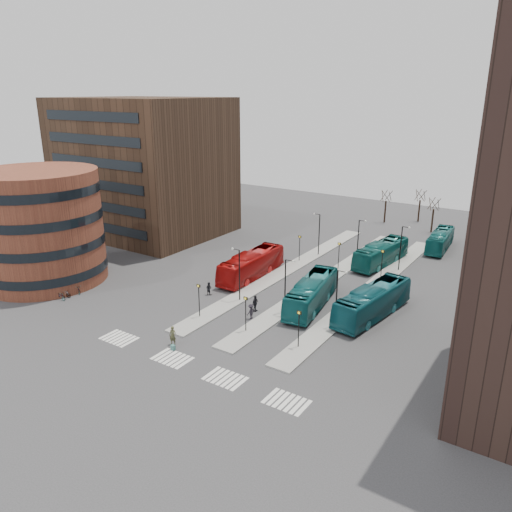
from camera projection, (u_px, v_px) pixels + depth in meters
The scene contains 23 objects.
ground at pixel (148, 382), 41.54m from camera, with size 160.00×160.00×0.00m, color #323235.
island_left at pixel (287, 269), 67.33m from camera, with size 2.50×45.00×0.15m, color gray.
island_mid at pixel (328, 278), 64.19m from camera, with size 2.50×45.00×0.15m, color gray.
island_right at pixel (372, 288), 61.04m from camera, with size 2.50×45.00×0.15m, color gray.
suitcase at pixel (173, 347), 46.62m from camera, with size 0.40×0.32×0.50m, color navy.
red_bus at pixel (252, 265), 64.30m from camera, with size 2.84×12.13×3.38m, color #A80D0C.
teal_bus_a at pixel (312, 293), 55.53m from camera, with size 2.78×11.87×3.31m, color #135F62.
teal_bus_b at pixel (381, 253), 68.99m from camera, with size 2.73×11.68×3.25m, color #125C59.
teal_bus_c at pixel (373, 302), 53.08m from camera, with size 2.88×12.29×3.42m, color #135661.
teal_bus_d at pixel (440, 240), 75.66m from camera, with size 2.44×10.44×2.91m, color #146867.
traveller at pixel (173, 336), 47.36m from camera, with size 0.69×0.45×1.89m, color #45462A.
commuter_a at pixel (209, 288), 59.04m from camera, with size 0.76×0.59×1.57m, color black.
commuter_b at pixel (255, 303), 54.56m from camera, with size 1.09×0.45×1.85m, color black.
commuter_c at pixel (251, 311), 52.77m from camera, with size 1.09×0.62×1.68m, color black.
bicycle_near at pixel (60, 296), 57.77m from camera, with size 0.64×1.84×0.96m, color gray.
bicycle_mid at pixel (65, 294), 58.30m from camera, with size 0.44×1.55×0.93m, color gray.
bicycle_far at pixel (77, 289), 59.64m from camera, with size 0.67×1.91×1.00m, color gray.
crosswalk_stripes at pixel (196, 367), 43.78m from camera, with size 22.35×2.40×0.01m.
round_building at pixel (40, 227), 61.89m from camera, with size 15.16×15.16×14.00m.
office_block at pixel (144, 167), 82.72m from camera, with size 25.00×20.12×22.00m.
sign_poles at pixel (299, 277), 58.12m from camera, with size 12.45×22.12×3.65m.
lamp_posts at pixel (327, 258), 61.16m from camera, with size 14.04×20.24×6.12m.
bare_trees at pixel (412, 210), 88.82m from camera, with size 10.97×8.14×5.90m.
Camera 1 is at (27.40, -25.10, 23.16)m, focal length 35.00 mm.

